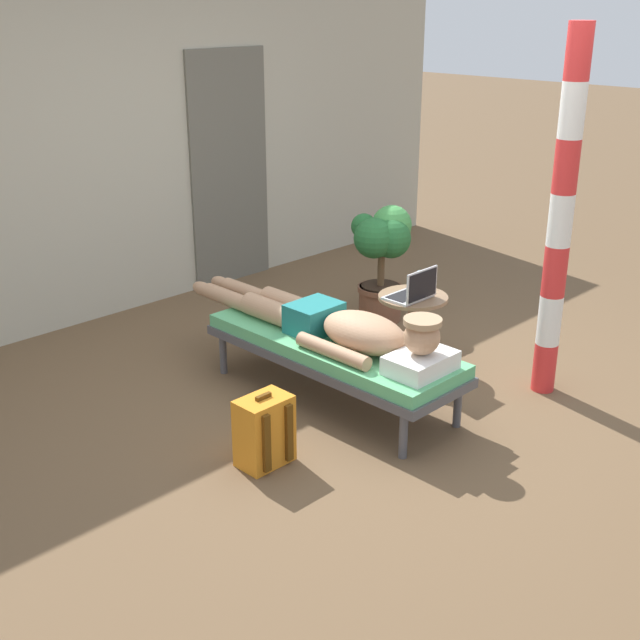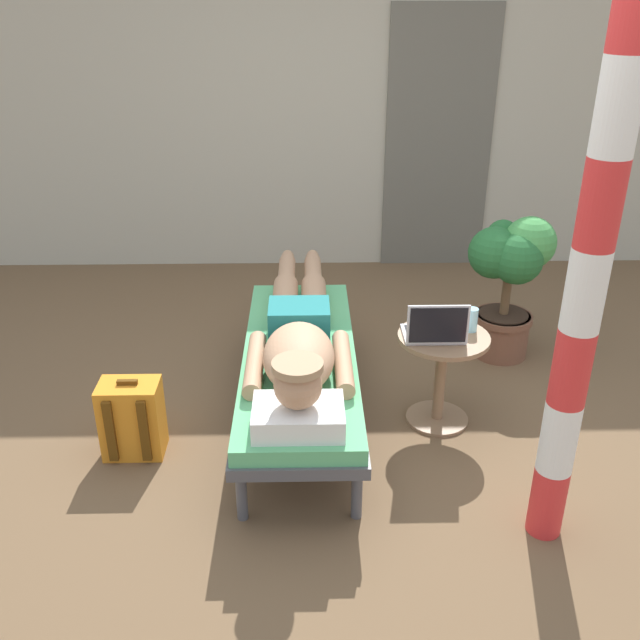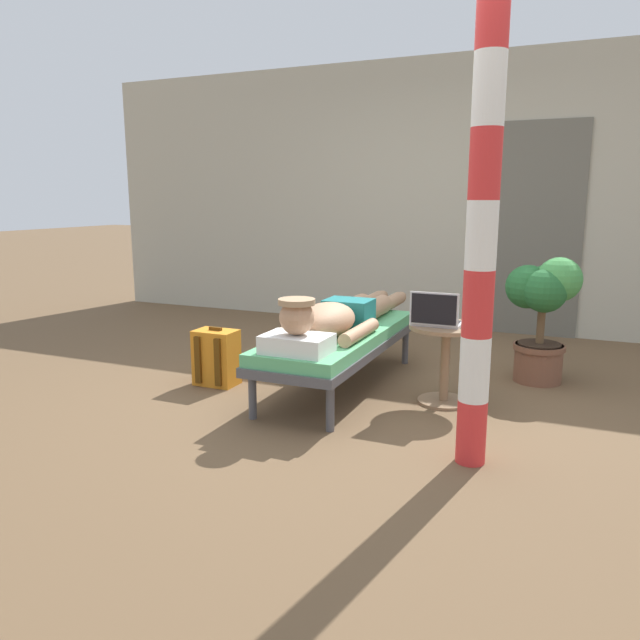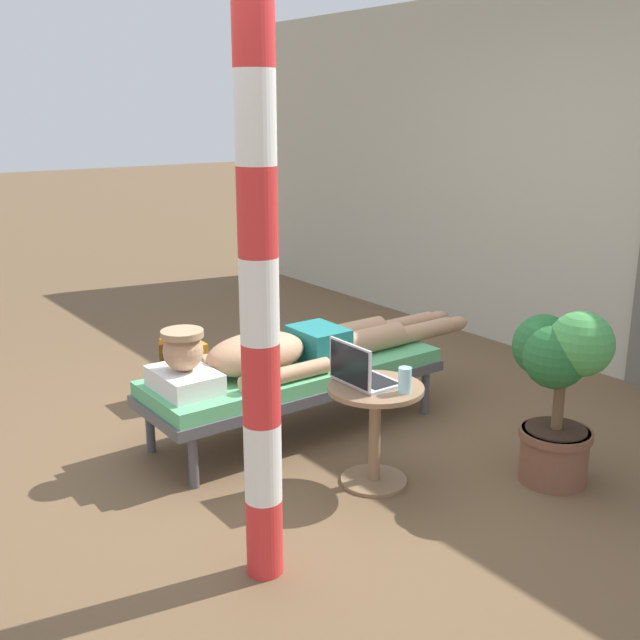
% 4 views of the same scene
% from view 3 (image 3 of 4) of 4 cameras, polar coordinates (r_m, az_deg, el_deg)
% --- Properties ---
extents(ground_plane, '(40.00, 40.00, 0.00)m').
position_cam_3_polar(ground_plane, '(4.17, 3.28, -7.24)').
color(ground_plane, brown).
extents(house_wall_back, '(7.60, 0.20, 2.70)m').
position_cam_3_polar(house_wall_back, '(6.52, 10.02, 11.39)').
color(house_wall_back, '#B2AD99').
rests_on(house_wall_back, ground).
extents(house_door_panel, '(0.84, 0.03, 2.04)m').
position_cam_3_polar(house_door_panel, '(6.25, 19.60, 7.89)').
color(house_door_panel, '#625F54').
rests_on(house_door_panel, ground).
extents(lounge_chair, '(0.61, 1.80, 0.42)m').
position_cam_3_polar(lounge_chair, '(4.30, 1.89, -1.89)').
color(lounge_chair, '#4C4C51').
rests_on(lounge_chair, ground).
extents(person_reclining, '(0.53, 2.17, 0.33)m').
position_cam_3_polar(person_reclining, '(4.23, 1.74, 0.31)').
color(person_reclining, white).
rests_on(person_reclining, lounge_chair).
extents(side_table, '(0.48, 0.48, 0.52)m').
position_cam_3_polar(side_table, '(4.05, 11.66, -2.79)').
color(side_table, '#8C6B4C').
rests_on(side_table, ground).
extents(laptop, '(0.31, 0.24, 0.23)m').
position_cam_3_polar(laptop, '(3.97, 10.79, 0.28)').
color(laptop, silver).
rests_on(laptop, side_table).
extents(drink_glass, '(0.06, 0.06, 0.13)m').
position_cam_3_polar(drink_glass, '(4.03, 14.04, 0.38)').
color(drink_glass, '#99D8E5').
rests_on(drink_glass, side_table).
extents(backpack, '(0.30, 0.26, 0.42)m').
position_cam_3_polar(backpack, '(4.47, -9.63, -3.50)').
color(backpack, orange).
rests_on(backpack, ground).
extents(potted_plant, '(0.52, 0.52, 0.92)m').
position_cam_3_polar(potted_plant, '(4.66, 20.07, 1.22)').
color(potted_plant, brown).
rests_on(potted_plant, ground).
extents(porch_post, '(0.15, 0.15, 2.31)m').
position_cam_3_polar(porch_post, '(3.03, 14.88, 7.66)').
color(porch_post, red).
rests_on(porch_post, ground).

